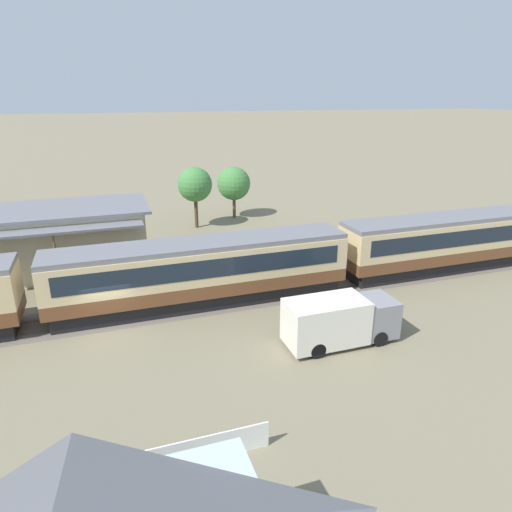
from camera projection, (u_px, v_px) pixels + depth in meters
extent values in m
plane|color=#7A7056|center=(111.00, 329.00, 24.84)|extent=(600.00, 600.00, 0.00)
cube|color=brown|center=(455.00, 251.00, 33.18)|extent=(17.79, 3.05, 0.80)
cube|color=#D1B784|center=(458.00, 232.00, 32.72)|extent=(17.79, 3.05, 1.96)
cube|color=#192330|center=(458.00, 231.00, 32.68)|extent=(16.37, 3.09, 1.10)
cube|color=slate|center=(460.00, 217.00, 32.34)|extent=(17.79, 2.87, 0.30)
cube|color=black|center=(454.00, 261.00, 33.46)|extent=(17.08, 2.63, 0.88)
cylinder|color=black|center=(508.00, 250.00, 35.90)|extent=(0.90, 0.18, 0.90)
cylinder|color=black|center=(391.00, 275.00, 31.04)|extent=(0.90, 0.18, 0.90)
cylinder|color=black|center=(379.00, 267.00, 32.32)|extent=(0.90, 0.18, 0.90)
cube|color=brown|center=(203.00, 283.00, 27.46)|extent=(17.79, 3.05, 0.80)
cube|color=#D1B784|center=(202.00, 262.00, 27.00)|extent=(17.79, 3.05, 1.96)
cube|color=#192330|center=(202.00, 260.00, 26.97)|extent=(16.37, 3.09, 1.10)
cube|color=slate|center=(201.00, 244.00, 26.62)|extent=(17.79, 2.87, 0.30)
cube|color=black|center=(203.00, 296.00, 27.75)|extent=(17.08, 2.63, 0.88)
cylinder|color=black|center=(296.00, 288.00, 28.90)|extent=(0.90, 0.18, 0.90)
cylinder|color=black|center=(288.00, 280.00, 30.18)|extent=(0.90, 0.18, 0.90)
cylinder|color=black|center=(102.00, 316.00, 25.32)|extent=(0.90, 0.18, 0.90)
cylinder|color=black|center=(102.00, 305.00, 26.60)|extent=(0.90, 0.18, 0.90)
cube|color=#665B51|center=(252.00, 296.00, 28.86)|extent=(106.59, 3.60, 0.01)
cube|color=#4C4238|center=(256.00, 300.00, 28.22)|extent=(106.59, 0.12, 0.04)
cube|color=#4C4238|center=(249.00, 291.00, 29.50)|extent=(106.59, 0.12, 0.04)
cube|color=beige|center=(61.00, 240.00, 32.62)|extent=(11.49, 6.10, 4.37)
cube|color=slate|center=(56.00, 209.00, 31.85)|extent=(12.41, 6.59, 0.20)
cube|color=slate|center=(53.00, 231.00, 28.59)|extent=(11.03, 1.60, 0.16)
cylinder|color=brown|center=(57.00, 264.00, 28.74)|extent=(0.14, 0.14, 3.89)
cube|color=gray|center=(375.00, 315.00, 23.74)|extent=(1.74, 2.09, 1.94)
cube|color=#192330|center=(391.00, 306.00, 23.87)|extent=(0.03, 1.74, 0.85)
cube|color=silver|center=(326.00, 321.00, 22.80)|extent=(4.05, 2.18, 2.24)
cylinder|color=black|center=(380.00, 339.00, 23.06)|extent=(0.80, 0.26, 0.80)
cylinder|color=black|center=(360.00, 322.00, 24.77)|extent=(0.80, 0.26, 0.80)
cylinder|color=black|center=(318.00, 350.00, 22.00)|extent=(0.80, 0.26, 0.80)
cylinder|color=black|center=(301.00, 332.00, 23.71)|extent=(0.80, 0.26, 0.80)
cylinder|color=brown|center=(234.00, 205.00, 46.71)|extent=(0.32, 0.32, 2.51)
sphere|color=#427F3D|center=(234.00, 184.00, 45.95)|extent=(3.34, 3.34, 3.34)
cylinder|color=#4C3823|center=(196.00, 211.00, 43.07)|extent=(0.34, 0.34, 3.17)
sphere|color=#427F3D|center=(195.00, 184.00, 42.22)|extent=(3.20, 3.20, 3.20)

